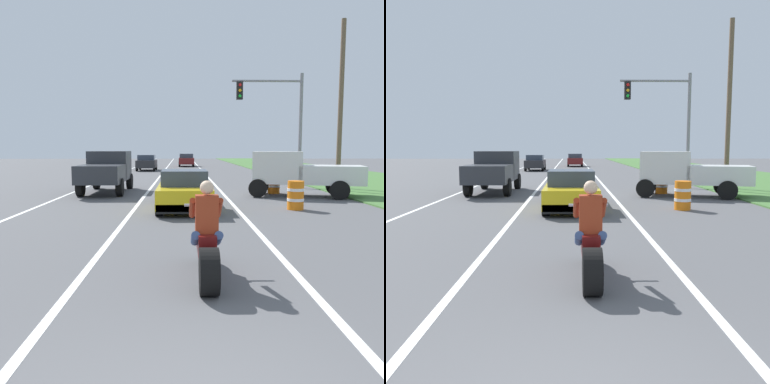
# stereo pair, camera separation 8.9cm
# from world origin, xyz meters

# --- Properties ---
(lane_stripe_left_solid) EXTENTS (0.14, 120.00, 0.01)m
(lane_stripe_left_solid) POSITION_xyz_m (-5.40, 20.00, 0.00)
(lane_stripe_left_solid) COLOR white
(lane_stripe_left_solid) RESTS_ON ground
(lane_stripe_right_solid) EXTENTS (0.14, 120.00, 0.01)m
(lane_stripe_right_solid) POSITION_xyz_m (1.80, 20.00, 0.00)
(lane_stripe_right_solid) COLOR white
(lane_stripe_right_solid) RESTS_ON ground
(lane_stripe_centre_dashed) EXTENTS (0.14, 120.00, 0.01)m
(lane_stripe_centre_dashed) POSITION_xyz_m (-1.80, 20.00, 0.00)
(lane_stripe_centre_dashed) COLOR white
(lane_stripe_centre_dashed) RESTS_ON ground
(motorcycle_with_rider) EXTENTS (0.70, 2.21, 1.62)m
(motorcycle_with_rider) POSITION_xyz_m (0.26, 3.82, 0.59)
(motorcycle_with_rider) COLOR black
(motorcycle_with_rider) RESTS_ON ground
(sports_car_yellow) EXTENTS (1.84, 4.30, 1.37)m
(sports_car_yellow) POSITION_xyz_m (-0.05, 11.56, 0.63)
(sports_car_yellow) COLOR yellow
(sports_car_yellow) RESTS_ON ground
(pickup_truck_left_lane_dark_grey) EXTENTS (2.02, 4.80, 1.98)m
(pickup_truck_left_lane_dark_grey) POSITION_xyz_m (-3.76, 16.86, 1.11)
(pickup_truck_left_lane_dark_grey) COLOR #2D3035
(pickup_truck_left_lane_dark_grey) RESTS_ON ground
(pickup_truck_right_shoulder_white) EXTENTS (5.14, 3.14, 1.98)m
(pickup_truck_right_shoulder_white) POSITION_xyz_m (5.06, 15.06, 1.11)
(pickup_truck_right_shoulder_white) COLOR silver
(pickup_truck_right_shoulder_white) RESTS_ON ground
(traffic_light_mast_near) EXTENTS (3.73, 0.34, 6.00)m
(traffic_light_mast_near) POSITION_xyz_m (5.03, 18.62, 3.94)
(traffic_light_mast_near) COLOR gray
(traffic_light_mast_near) RESTS_ON ground
(utility_pole_roadside) EXTENTS (0.24, 0.24, 8.59)m
(utility_pole_roadside) POSITION_xyz_m (8.03, 18.15, 4.30)
(utility_pole_roadside) COLOR brown
(utility_pole_roadside) RESTS_ON ground
(construction_barrel_nearest) EXTENTS (0.58, 0.58, 1.00)m
(construction_barrel_nearest) POSITION_xyz_m (3.82, 11.22, 0.50)
(construction_barrel_nearest) COLOR orange
(construction_barrel_nearest) RESTS_ON ground
(construction_barrel_mid) EXTENTS (0.58, 0.58, 1.00)m
(construction_barrel_mid) POSITION_xyz_m (4.21, 16.20, 0.50)
(construction_barrel_mid) COLOR orange
(construction_barrel_mid) RESTS_ON ground
(distant_car_far_ahead) EXTENTS (1.80, 4.00, 1.50)m
(distant_car_far_ahead) POSITION_xyz_m (-3.50, 35.92, 0.77)
(distant_car_far_ahead) COLOR #262628
(distant_car_far_ahead) RESTS_ON ground
(distant_car_further_ahead) EXTENTS (1.80, 4.00, 1.50)m
(distant_car_further_ahead) POSITION_xyz_m (0.39, 44.54, 0.77)
(distant_car_further_ahead) COLOR maroon
(distant_car_further_ahead) RESTS_ON ground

